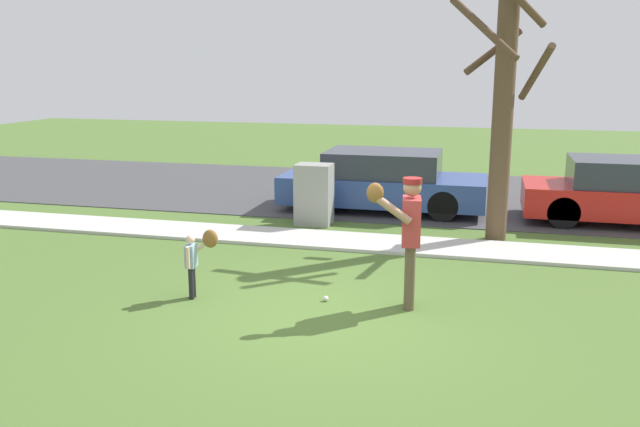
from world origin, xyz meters
TOP-DOWN VIEW (x-y plane):
  - ground_plane at (0.00, 3.50)m, footprint 48.00×48.00m
  - sidewalk_strip at (0.00, 3.60)m, footprint 36.00×1.20m
  - road_surface at (0.00, 8.60)m, footprint 36.00×6.80m
  - person_adult at (0.92, 0.52)m, footprint 0.70×0.72m
  - person_child at (-1.96, 0.22)m, footprint 0.42×0.41m
  - baseball at (-0.19, 0.50)m, footprint 0.07×0.07m
  - utility_cabinet at (-1.51, 4.87)m, footprint 0.72×0.55m
  - street_tree_near at (2.11, 4.52)m, footprint 1.84×1.88m
  - parked_wagon_blue at (-0.35, 6.51)m, footprint 4.50×1.80m
  - parked_hatchback_red at (4.65, 6.47)m, footprint 4.00×1.75m

SIDE VIEW (x-z plane):
  - ground_plane at x=0.00m, z-range 0.00..0.00m
  - road_surface at x=0.00m, z-range 0.00..0.02m
  - sidewalk_strip at x=0.00m, z-range 0.00..0.06m
  - baseball at x=-0.19m, z-range 0.00..0.07m
  - utility_cabinet at x=-1.51m, z-range 0.00..1.25m
  - person_child at x=-1.96m, z-range 0.15..1.12m
  - parked_hatchback_red at x=4.65m, z-range 0.00..1.32m
  - parked_wagon_blue at x=-0.35m, z-range 0.00..1.32m
  - person_adult at x=0.92m, z-range 0.22..2.00m
  - street_tree_near at x=2.11m, z-range 0.16..4.88m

